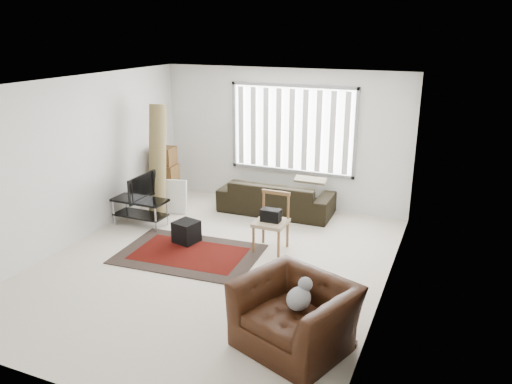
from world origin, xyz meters
TOP-DOWN VIEW (x-y plane):
  - room at (0.03, 0.51)m, footprint 6.00×6.02m
  - persian_rug at (-0.52, 0.15)m, footprint 2.27×1.59m
  - tv_stand at (-1.95, 0.90)m, footprint 0.99×0.45m
  - tv at (-1.95, 0.90)m, footprint 0.10×0.80m
  - subwoofer at (-0.79, 0.53)m, footprint 0.43×0.43m
  - moving_boxes at (-2.15, 2.07)m, footprint 0.52×0.49m
  - white_flatpack at (-1.74, 1.67)m, footprint 0.54×0.29m
  - rolled_rug at (-1.91, 1.47)m, footprint 0.45×0.73m
  - sofa at (0.08, 2.45)m, footprint 2.20×0.99m
  - side_chair at (0.60, 0.84)m, footprint 0.50×0.50m
  - armchair at (1.78, -1.45)m, footprint 1.48×1.39m

SIDE VIEW (x-z plane):
  - persian_rug at x=-0.52m, z-range 0.00..0.02m
  - subwoofer at x=-0.79m, z-range 0.02..0.38m
  - white_flatpack at x=-1.74m, z-range 0.00..0.66m
  - tv_stand at x=-1.95m, z-range 0.11..0.61m
  - sofa at x=0.08m, z-range 0.00..0.84m
  - armchair at x=1.78m, z-range 0.00..0.89m
  - side_chair at x=0.60m, z-range 0.05..0.98m
  - moving_boxes at x=-2.15m, z-range -0.04..1.13m
  - tv at x=-1.95m, z-range 0.50..0.96m
  - rolled_rug at x=-1.91m, z-range 0.00..2.11m
  - room at x=0.03m, z-range 0.40..3.11m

